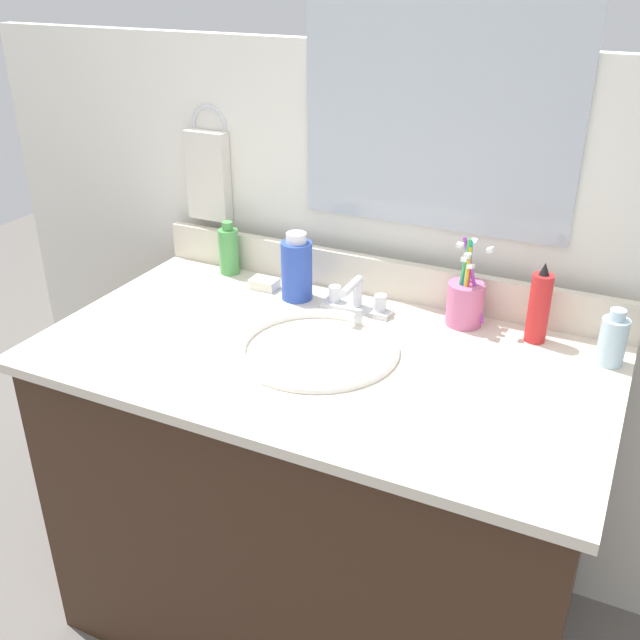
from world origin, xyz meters
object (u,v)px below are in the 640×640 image
at_px(faucet, 356,300).
at_px(bottle_spray_red, 539,307).
at_px(bottle_gel_clear, 613,340).
at_px(hand_towel, 208,176).
at_px(bottle_shampoo_blue, 297,269).
at_px(cup_pink, 465,301).
at_px(soap_bar, 264,284).
at_px(bottle_toner_green, 229,250).

relative_size(faucet, bottle_spray_red, 0.93).
bearing_deg(faucet, bottle_gel_clear, 0.29).
xyz_separation_m(hand_towel, bottle_spray_red, (0.85, -0.09, -0.14)).
bearing_deg(bottle_shampoo_blue, bottle_spray_red, 3.14).
bearing_deg(bottle_shampoo_blue, faucet, -2.34).
relative_size(bottle_gel_clear, cup_pink, 0.59).
distance_m(hand_towel, bottle_shampoo_blue, 0.36).
bearing_deg(soap_bar, faucet, -4.68).
bearing_deg(cup_pink, hand_towel, 173.05).
xyz_separation_m(bottle_shampoo_blue, bottle_gel_clear, (0.68, -0.00, -0.02)).
bearing_deg(bottle_spray_red, bottle_toner_green, 177.73).
height_order(bottle_toner_green, cup_pink, cup_pink).
distance_m(bottle_gel_clear, soap_bar, 0.78).
distance_m(hand_towel, cup_pink, 0.72).
distance_m(hand_towel, bottle_toner_green, 0.19).
xyz_separation_m(bottle_shampoo_blue, cup_pink, (0.38, 0.04, -0.02)).
bearing_deg(soap_bar, bottle_shampoo_blue, -8.38).
bearing_deg(bottle_toner_green, hand_towel, 144.51).
xyz_separation_m(bottle_shampoo_blue, soap_bar, (-0.09, 0.01, -0.06)).
bearing_deg(bottle_toner_green, faucet, -10.03).
bearing_deg(bottle_spray_red, bottle_shampoo_blue, -176.86).
height_order(hand_towel, bottle_gel_clear, hand_towel).
distance_m(faucet, bottle_gel_clear, 0.53).
relative_size(bottle_spray_red, bottle_toner_green, 1.30).
bearing_deg(hand_towel, bottle_shampoo_blue, -21.66).
bearing_deg(bottle_shampoo_blue, hand_towel, 158.34).
bearing_deg(hand_towel, bottle_toner_green, -35.49).
relative_size(hand_towel, faucet, 1.38).
bearing_deg(hand_towel, bottle_spray_red, -6.30).
distance_m(bottle_shampoo_blue, cup_pink, 0.39).
bearing_deg(soap_bar, hand_towel, 153.07).
xyz_separation_m(bottle_gel_clear, soap_bar, (-0.78, 0.02, -0.04)).
xyz_separation_m(faucet, bottle_gel_clear, (0.53, 0.00, 0.02)).
bearing_deg(bottle_shampoo_blue, cup_pink, 5.70).
distance_m(bottle_shampoo_blue, bottle_spray_red, 0.54).
distance_m(bottle_gel_clear, cup_pink, 0.30).
distance_m(bottle_shampoo_blue, soap_bar, 0.11).
height_order(bottle_gel_clear, soap_bar, bottle_gel_clear).
relative_size(bottle_spray_red, soap_bar, 2.69).
height_order(bottle_toner_green, soap_bar, bottle_toner_green).
distance_m(faucet, soap_bar, 0.25).
relative_size(faucet, cup_pink, 0.82).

